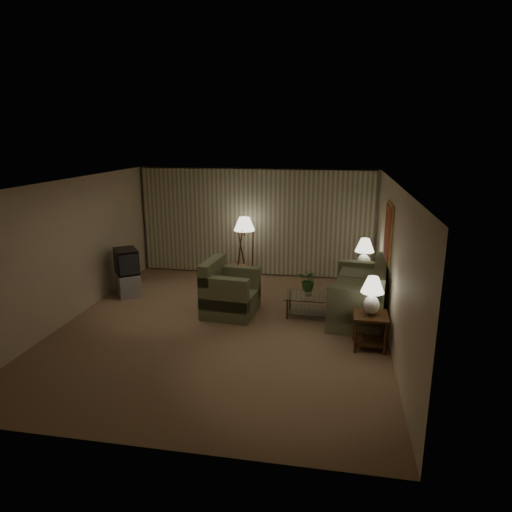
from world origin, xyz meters
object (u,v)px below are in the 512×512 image
(side_table_far, at_px, (363,278))
(ottoman, at_px, (237,272))
(vase, at_px, (309,292))
(armchair, at_px, (231,293))
(table_lamp_far, at_px, (364,252))
(crt_tv, at_px, (126,261))
(tv_cabinet, at_px, (128,284))
(coffee_table, at_px, (316,302))
(table_lamp_near, at_px, (372,292))
(sofa, at_px, (358,296))
(floor_lamp, at_px, (244,248))
(side_table_near, at_px, (370,325))

(side_table_far, xyz_separation_m, ottoman, (-3.03, 0.68, -0.23))
(ottoman, relative_size, vase, 3.35)
(armchair, bearing_deg, ottoman, 14.86)
(ottoman, bearing_deg, table_lamp_far, -12.72)
(crt_tv, relative_size, ottoman, 1.48)
(ottoman, bearing_deg, side_table_far, -12.72)
(tv_cabinet, bearing_deg, coffee_table, 47.06)
(side_table_far, relative_size, table_lamp_near, 0.91)
(coffee_table, bearing_deg, sofa, 7.01)
(armchair, relative_size, side_table_far, 2.02)
(armchair, xyz_separation_m, vase, (1.54, 0.19, 0.06))
(armchair, bearing_deg, coffee_table, -78.18)
(coffee_table, relative_size, crt_tv, 1.55)
(ottoman, bearing_deg, floor_lamp, -0.22)
(table_lamp_far, xyz_separation_m, coffee_table, (-0.96, -1.35, -0.74))
(table_lamp_far, bearing_deg, sofa, -96.84)
(armchair, height_order, coffee_table, armchair)
(floor_lamp, bearing_deg, side_table_far, -13.61)
(sofa, distance_m, coffee_table, 0.84)
(table_lamp_far, bearing_deg, side_table_near, -90.00)
(table_lamp_far, relative_size, floor_lamp, 0.45)
(floor_lamp, bearing_deg, side_table_near, -49.35)
(side_table_near, height_order, vase, side_table_near)
(sofa, bearing_deg, coffee_table, -76.67)
(vase, bearing_deg, table_lamp_far, 50.49)
(crt_tv, relative_size, floor_lamp, 0.50)
(sofa, xyz_separation_m, armchair, (-2.50, -0.29, -0.01))
(side_table_near, xyz_separation_m, side_table_far, (-0.00, 2.60, -0.01))
(armchair, xyz_separation_m, floor_lamp, (-0.17, 2.23, 0.39))
(crt_tv, bearing_deg, side_table_near, 35.31)
(crt_tv, bearing_deg, armchair, 38.32)
(side_table_far, distance_m, floor_lamp, 2.93)
(side_table_far, bearing_deg, table_lamp_near, -90.00)
(side_table_far, bearing_deg, side_table_near, -90.00)
(side_table_near, bearing_deg, table_lamp_near, -90.00)
(table_lamp_far, relative_size, coffee_table, 0.59)
(ottoman, bearing_deg, armchair, -80.44)
(vase, bearing_deg, sofa, 5.93)
(side_table_near, relative_size, crt_tv, 0.77)
(sofa, height_order, vase, sofa)
(floor_lamp, bearing_deg, armchair, -85.69)
(table_lamp_far, height_order, crt_tv, table_lamp_far)
(side_table_far, xyz_separation_m, table_lamp_near, (0.00, -2.60, 0.58))
(side_table_near, xyz_separation_m, floor_lamp, (-2.82, 3.28, 0.41))
(table_lamp_near, relative_size, crt_tv, 0.84)
(side_table_near, distance_m, table_lamp_far, 2.67)
(coffee_table, bearing_deg, table_lamp_near, -52.38)
(table_lamp_near, distance_m, coffee_table, 1.73)
(sofa, relative_size, vase, 13.88)
(side_table_far, distance_m, table_lamp_far, 0.62)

